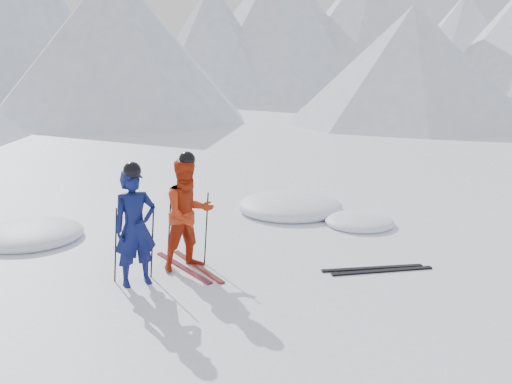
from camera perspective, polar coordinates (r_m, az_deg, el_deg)
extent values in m
plane|color=white|center=(9.64, 9.28, -6.58)|extent=(160.00, 160.00, 0.00)
cone|color=#B2BCD1|center=(49.65, -23.48, 16.66)|extent=(23.96, 23.96, 14.35)
cone|color=#B2BCD1|center=(59.71, -15.27, 15.32)|extent=(17.69, 17.69, 11.93)
cone|color=#B2BCD1|center=(52.55, -4.59, 15.49)|extent=(19.63, 19.63, 10.85)
cone|color=#B2BCD1|center=(56.84, 2.49, 17.00)|extent=(23.31, 23.31, 14.15)
cone|color=#B2BCD1|center=(58.95, 12.47, 16.93)|extent=(28.94, 28.94, 14.88)
cone|color=silver|center=(64.40, 20.85, 14.22)|extent=(24.45, 24.45, 10.76)
cone|color=#B2BCD1|center=(32.35, 15.88, 12.69)|extent=(14.00, 14.00, 6.50)
cone|color=#B2BCD1|center=(34.39, -14.49, 14.86)|extent=(16.00, 16.00, 9.00)
imported|color=#0B1347|center=(8.23, -12.60, -3.72)|extent=(0.74, 0.59, 1.77)
imported|color=#B52D0E|center=(8.74, -7.11, -2.34)|extent=(1.07, 0.96, 1.81)
cylinder|color=black|center=(8.46, -14.56, -5.44)|extent=(0.12, 0.08, 1.18)
cylinder|color=black|center=(8.56, -10.85, -5.04)|extent=(0.12, 0.07, 1.18)
cylinder|color=black|center=(9.04, -9.12, -3.88)|extent=(0.12, 0.10, 1.21)
cylinder|color=black|center=(9.00, -5.26, -3.84)|extent=(0.12, 0.09, 1.21)
cube|color=black|center=(9.01, -7.71, -7.86)|extent=(0.75, 1.60, 0.03)
cube|color=black|center=(9.03, -6.18, -7.76)|extent=(0.64, 1.64, 0.03)
cube|color=black|center=(9.09, 12.14, -7.84)|extent=(1.70, 0.22, 0.03)
cube|color=black|center=(9.01, 13.13, -8.09)|extent=(1.70, 0.16, 0.03)
ellipsoid|color=white|center=(11.23, -22.60, -4.59)|extent=(1.96, 1.96, 0.43)
ellipsoid|color=white|center=(11.49, 10.82, -3.41)|extent=(1.43, 1.43, 0.32)
ellipsoid|color=white|center=(12.38, 3.61, -1.99)|extent=(2.38, 2.38, 0.52)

